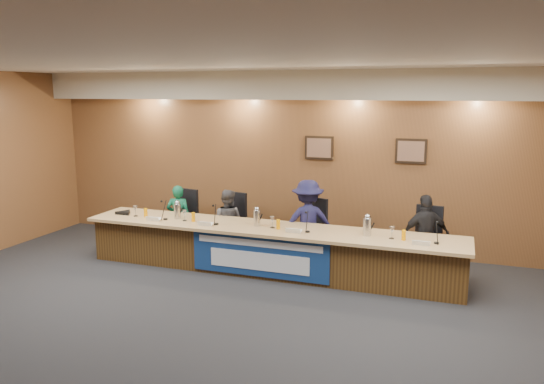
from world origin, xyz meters
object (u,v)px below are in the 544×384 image
at_px(banner, 259,256).
at_px(panelist_c, 308,222).
at_px(office_chair_d, 425,245).
at_px(carafe_left, 178,211).
at_px(panelist_b, 227,222).
at_px(office_chair_a, 182,223).
at_px(carafe_right, 367,227).
at_px(office_chair_c, 309,234).
at_px(dais_body, 268,250).
at_px(speakerphone, 124,213).
at_px(panelist_a, 179,218).
at_px(office_chair_b, 230,227).
at_px(panelist_d, 425,236).
at_px(carafe_mid, 257,218).

distance_m(banner, panelist_c, 1.16).
bearing_deg(office_chair_d, carafe_left, -161.25).
height_order(panelist_b, office_chair_d, panelist_b).
xyz_separation_m(office_chair_a, carafe_right, (3.51, -0.72, 0.40)).
height_order(office_chair_c, office_chair_d, same).
distance_m(dais_body, office_chair_a, 2.07).
height_order(office_chair_a, speakerphone, speakerphone).
bearing_deg(panelist_a, panelist_b, 164.83).
relative_size(panelist_a, office_chair_c, 2.49).
relative_size(panelist_c, office_chair_a, 2.96).
height_order(office_chair_b, carafe_right, carafe_right).
xyz_separation_m(banner, panelist_c, (0.48, 1.00, 0.33)).
bearing_deg(office_chair_d, panelist_b, -169.92).
distance_m(dais_body, panelist_b, 1.17).
bearing_deg(office_chair_d, panelist_c, -168.60).
height_order(dais_body, office_chair_b, dais_body).
bearing_deg(office_chair_d, panelist_d, -81.64).
height_order(office_chair_d, carafe_left, carafe_left).
bearing_deg(banner, carafe_left, 166.70).
distance_m(office_chair_a, office_chair_c, 2.42).
height_order(panelist_a, carafe_mid, panelist_a).
distance_m(office_chair_d, speakerphone, 5.06).
height_order(panelist_d, carafe_right, panelist_d).
xyz_separation_m(office_chair_b, carafe_right, (2.54, -0.72, 0.40)).
bearing_deg(office_chair_b, office_chair_c, 10.45).
height_order(panelist_b, carafe_mid, panelist_b).
bearing_deg(carafe_right, banner, -166.29).
height_order(office_chair_b, office_chair_c, same).
height_order(office_chair_b, speakerphone, speakerphone).
relative_size(dais_body, speakerphone, 18.75).
bearing_deg(carafe_left, carafe_right, 0.06).
height_order(office_chair_a, office_chair_c, same).
height_order(panelist_a, office_chair_d, panelist_a).
bearing_deg(banner, panelist_c, 64.54).
relative_size(panelist_b, carafe_mid, 4.64).
xyz_separation_m(banner, panelist_d, (2.36, 1.00, 0.27)).
xyz_separation_m(banner, carafe_right, (1.56, 0.38, 0.50)).
height_order(panelist_c, speakerphone, panelist_c).
distance_m(banner, office_chair_c, 1.21).
relative_size(dais_body, carafe_left, 24.01).
bearing_deg(office_chair_d, speakerphone, -163.22).
bearing_deg(banner, office_chair_c, 66.59).
height_order(office_chair_a, office_chair_d, same).
bearing_deg(banner, carafe_right, 13.71).
bearing_deg(office_chair_c, dais_body, -106.00).
relative_size(panelist_a, panelist_b, 1.01).
height_order(banner, panelist_c, panelist_c).
distance_m(panelist_b, office_chair_d, 3.34).
relative_size(office_chair_a, carafe_mid, 1.89).
bearing_deg(dais_body, panelist_b, 149.01).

